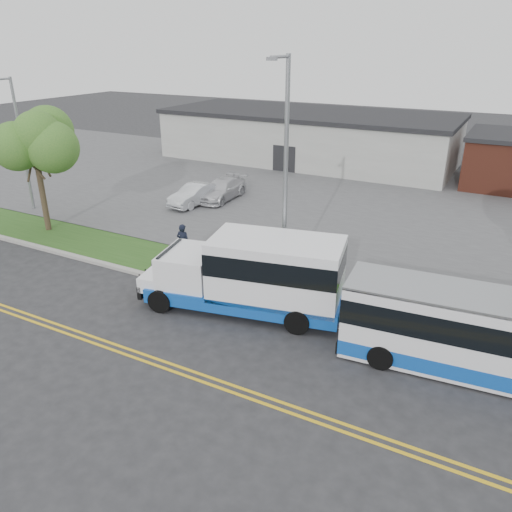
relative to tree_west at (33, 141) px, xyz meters
The scene contains 18 objects.
ground 13.43m from the tree_west, 14.93° to the right, with size 140.00×140.00×0.00m, color #28282B.
lane_line_north 14.83m from the tree_west, 30.43° to the right, with size 70.00×0.12×0.01m, color gold.
lane_line_south 14.97m from the tree_west, 31.49° to the right, with size 70.00×0.12×0.01m, color gold.
curb 13.19m from the tree_west, ahead, with size 80.00×0.30×0.15m, color #9E9B93.
verge 13.03m from the tree_west, ahead, with size 80.00×3.30×0.10m, color #264D19.
parking_lot 18.98m from the tree_west, 48.99° to the left, with size 80.00×25.00×0.10m, color #4C4C4F.
commercial_building 24.72m from the tree_west, 75.85° to the left, with size 25.40×10.40×4.35m.
brick_wing 32.19m from the tree_west, 45.38° to the left, with size 6.30×7.30×3.90m.
tree_west is the anchor object (origin of this frame).
streetlight_near 15.01m from the tree_west, ahead, with size 0.35×1.53×9.50m.
streetlight_far 4.62m from the tree_west, 151.02° to the left, with size 0.35×1.53×8.00m.
shuttle_bus 15.37m from the tree_west, ahead, with size 8.49×4.15×3.13m.
transit_bus 24.04m from the tree_west, ahead, with size 10.09×3.11×2.76m.
pedestrian 10.28m from the tree_west, ahead, with size 0.69×0.45×1.88m, color black.
parked_car_a 10.16m from the tree_west, 59.18° to the left, with size 1.42×4.07×1.34m, color silver.
parked_car_b 12.07m from the tree_west, 60.09° to the left, with size 1.86×4.58×1.33m, color silver.
grocery_bag_left 10.35m from the tree_west, ahead, with size 0.32×0.32×0.32m, color white.
grocery_bag_right 10.88m from the tree_west, ahead, with size 0.32×0.32×0.32m, color white.
Camera 1 is at (11.09, -14.82, 10.02)m, focal length 35.00 mm.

